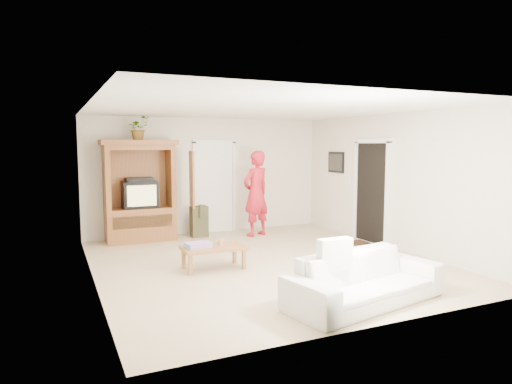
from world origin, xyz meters
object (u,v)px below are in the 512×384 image
at_px(coffee_table, 214,249).
at_px(armoire, 141,198).
at_px(man, 256,194).
at_px(sofa, 365,279).

bearing_deg(coffee_table, armoire, 104.57).
height_order(man, sofa, man).
bearing_deg(coffee_table, sofa, -61.26).
relative_size(man, coffee_table, 1.83).
bearing_deg(armoire, sofa, -69.46).
xyz_separation_m(man, coffee_table, (-1.74, -2.18, -0.61)).
bearing_deg(armoire, man, -12.00).
bearing_deg(coffee_table, man, 52.32).
bearing_deg(man, armoire, -31.95).
xyz_separation_m(sofa, coffee_table, (-1.22, 2.32, 0.01)).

